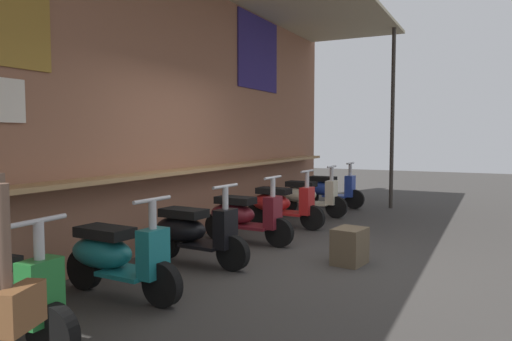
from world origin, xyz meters
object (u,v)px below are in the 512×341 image
merchandise_crate (350,246)px  scooter_red (280,204)px  scooter_black (192,231)px  scooter_cream (307,195)px  scooter_blue (328,189)px  scooter_teal (114,256)px  scooter_maroon (243,216)px

merchandise_crate → scooter_red: bearing=43.5°
scooter_black → scooter_cream: bearing=94.0°
merchandise_crate → scooter_blue: bearing=21.3°
scooter_teal → scooter_red: same height
scooter_blue → merchandise_crate: bearing=-67.8°
scooter_teal → scooter_blue: size_ratio=1.00×
scooter_teal → scooter_cream: bearing=93.3°
scooter_red → merchandise_crate: size_ratio=3.26×
scooter_black → scooter_blue: (5.13, 0.00, 0.00)m
scooter_red → merchandise_crate: (-1.77, -1.67, -0.17)m
scooter_teal → scooter_cream: size_ratio=1.00×
scooter_maroon → merchandise_crate: size_ratio=3.26×
scooter_maroon → scooter_red: size_ratio=1.00×
scooter_black → merchandise_crate: 1.87m
scooter_teal → scooter_black: 1.28m
scooter_teal → scooter_maroon: (2.56, 0.00, 0.00)m
scooter_black → scooter_cream: 3.87m
scooter_cream → scooter_teal: bearing=-89.4°
scooter_teal → scooter_maroon: bearing=93.3°
scooter_black → scooter_blue: size_ratio=1.00×
scooter_maroon → scooter_cream: 2.59m
scooter_red → scooter_blue: bearing=92.5°
scooter_red → scooter_cream: same height
scooter_black → scooter_red: same height
scooter_teal → merchandise_crate: (2.11, -1.67, -0.17)m
scooter_teal → scooter_maroon: 2.56m
scooter_black → scooter_maroon: same height
scooter_teal → scooter_black: (1.28, -0.00, 0.00)m
scooter_red → scooter_black: bearing=-87.5°
scooter_maroon → scooter_black: bearing=-87.2°
scooter_maroon → scooter_cream: same height
scooter_red → scooter_blue: size_ratio=1.00×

